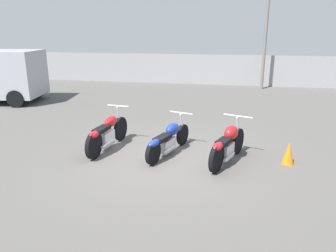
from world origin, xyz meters
name	(u,v)px	position (x,y,z in m)	size (l,w,h in m)	color
ground_plane	(163,159)	(0.00, 0.00, 0.00)	(60.00, 60.00, 0.00)	#514F4C
fence_back	(204,70)	(0.00, 11.40, 0.84)	(40.00, 0.04, 1.68)	gray
light_pole_left	(268,5)	(3.12, 10.54, 4.20)	(0.70, 0.35, 7.05)	slate
motorcycle_slot_0	(107,133)	(-1.57, 0.38, 0.44)	(0.63, 2.14, 1.04)	black
motorcycle_slot_1	(168,139)	(0.07, 0.33, 0.40)	(0.90, 2.07, 0.93)	black
motorcycle_slot_2	(228,144)	(1.54, 0.08, 0.45)	(0.95, 1.91, 1.02)	black
traffic_cone_near	(289,153)	(2.96, 0.26, 0.27)	(0.27, 0.27, 0.53)	orange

